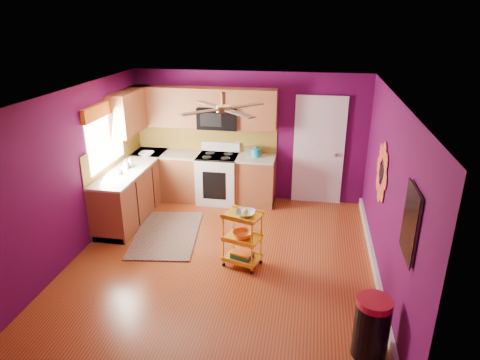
# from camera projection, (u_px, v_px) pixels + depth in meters

# --- Properties ---
(ground) EXTENTS (5.00, 5.00, 0.00)m
(ground) POSITION_uv_depth(u_px,v_px,m) (223.00, 261.00, 6.45)
(ground) COLOR maroon
(ground) RESTS_ON ground
(room_envelope) EXTENTS (4.54, 5.04, 2.52)m
(room_envelope) POSITION_uv_depth(u_px,v_px,m) (223.00, 159.00, 5.85)
(room_envelope) COLOR #510942
(room_envelope) RESTS_ON ground
(lower_cabinets) EXTENTS (2.81, 2.31, 0.94)m
(lower_cabinets) POSITION_uv_depth(u_px,v_px,m) (173.00, 184.00, 8.17)
(lower_cabinets) COLOR brown
(lower_cabinets) RESTS_ON ground
(electric_range) EXTENTS (0.76, 0.66, 1.13)m
(electric_range) POSITION_uv_depth(u_px,v_px,m) (218.00, 178.00, 8.35)
(electric_range) COLOR white
(electric_range) RESTS_ON ground
(upper_cabinetry) EXTENTS (2.80, 2.30, 1.26)m
(upper_cabinetry) POSITION_uv_depth(u_px,v_px,m) (181.00, 110.00, 7.98)
(upper_cabinetry) COLOR brown
(upper_cabinetry) RESTS_ON ground
(left_window) EXTENTS (0.08, 1.35, 1.08)m
(left_window) POSITION_uv_depth(u_px,v_px,m) (104.00, 126.00, 7.13)
(left_window) COLOR white
(left_window) RESTS_ON ground
(panel_door) EXTENTS (0.95, 0.11, 2.15)m
(panel_door) POSITION_uv_depth(u_px,v_px,m) (319.00, 152.00, 8.12)
(panel_door) COLOR white
(panel_door) RESTS_ON ground
(right_wall_art) EXTENTS (0.04, 2.74, 1.04)m
(right_wall_art) POSITION_uv_depth(u_px,v_px,m) (393.00, 192.00, 5.25)
(right_wall_art) COLOR black
(right_wall_art) RESTS_ON ground
(ceiling_fan) EXTENTS (1.01, 1.01, 0.26)m
(ceiling_fan) POSITION_uv_depth(u_px,v_px,m) (224.00, 108.00, 5.79)
(ceiling_fan) COLOR #BF8C3F
(ceiling_fan) RESTS_ON ground
(shag_rug) EXTENTS (1.24, 1.80, 0.02)m
(shag_rug) POSITION_uv_depth(u_px,v_px,m) (167.00, 234.00, 7.21)
(shag_rug) COLOR black
(shag_rug) RESTS_ON ground
(rolling_cart) EXTENTS (0.60, 0.50, 0.92)m
(rolling_cart) POSITION_uv_depth(u_px,v_px,m) (243.00, 237.00, 6.18)
(rolling_cart) COLOR yellow
(rolling_cart) RESTS_ON ground
(trash_can) EXTENTS (0.41, 0.43, 0.72)m
(trash_can) POSITION_uv_depth(u_px,v_px,m) (372.00, 328.00, 4.56)
(trash_can) COLOR black
(trash_can) RESTS_ON ground
(teal_kettle) EXTENTS (0.18, 0.18, 0.21)m
(teal_kettle) POSITION_uv_depth(u_px,v_px,m) (256.00, 152.00, 8.10)
(teal_kettle) COLOR teal
(teal_kettle) RESTS_ON lower_cabinets
(toaster) EXTENTS (0.22, 0.15, 0.18)m
(toaster) POSITION_uv_depth(u_px,v_px,m) (251.00, 151.00, 8.16)
(toaster) COLOR beige
(toaster) RESTS_ON lower_cabinets
(soap_bottle_a) EXTENTS (0.08, 0.08, 0.17)m
(soap_bottle_a) POSITION_uv_depth(u_px,v_px,m) (126.00, 164.00, 7.46)
(soap_bottle_a) COLOR #EA3F72
(soap_bottle_a) RESTS_ON lower_cabinets
(soap_bottle_b) EXTENTS (0.13, 0.13, 0.17)m
(soap_bottle_b) POSITION_uv_depth(u_px,v_px,m) (130.00, 162.00, 7.56)
(soap_bottle_b) COLOR white
(soap_bottle_b) RESTS_ON lower_cabinets
(counter_dish) EXTENTS (0.27, 0.27, 0.07)m
(counter_dish) POSITION_uv_depth(u_px,v_px,m) (147.00, 154.00, 8.18)
(counter_dish) COLOR white
(counter_dish) RESTS_ON lower_cabinets
(counter_cup) EXTENTS (0.11, 0.11, 0.09)m
(counter_cup) POSITION_uv_depth(u_px,v_px,m) (119.00, 172.00, 7.24)
(counter_cup) COLOR white
(counter_cup) RESTS_ON lower_cabinets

